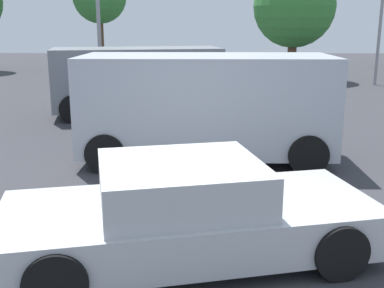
# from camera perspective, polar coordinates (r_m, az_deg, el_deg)

# --- Properties ---
(ground_plane) EXTENTS (80.00, 80.00, 0.00)m
(ground_plane) POSITION_cam_1_polar(r_m,az_deg,el_deg) (6.14, -2.18, -12.44)
(ground_plane) COLOR #38383D
(sedan_foreground) EXTENTS (4.70, 2.74, 1.20)m
(sedan_foreground) POSITION_cam_1_polar(r_m,az_deg,el_deg) (5.73, -0.57, -8.30)
(sedan_foreground) COLOR #B7BABF
(sedan_foreground) RESTS_ON ground_plane
(van_white) EXTENTS (5.00, 2.26, 2.14)m
(van_white) POSITION_cam_1_polar(r_m,az_deg,el_deg) (9.71, 1.66, 4.79)
(van_white) COLOR #B2B7C1
(van_white) RESTS_ON ground_plane
(suv_dark) EXTENTS (5.28, 2.97, 2.03)m
(suv_dark) POSITION_cam_1_polar(r_m,az_deg,el_deg) (14.72, -6.50, 7.77)
(suv_dark) COLOR gray
(suv_dark) RESTS_ON ground_plane
(pedestrian) EXTENTS (0.29, 0.57, 1.71)m
(pedestrian) POSITION_cam_1_polar(r_m,az_deg,el_deg) (13.02, -12.56, 6.28)
(pedestrian) COLOR black
(pedestrian) RESTS_ON ground_plane
(tree_back_left) EXTENTS (3.96, 3.96, 5.53)m
(tree_back_left) POSITION_cam_1_polar(r_m,az_deg,el_deg) (24.50, 12.13, 15.78)
(tree_back_left) COLOR brown
(tree_back_left) RESTS_ON ground_plane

